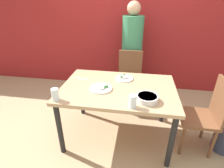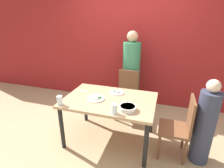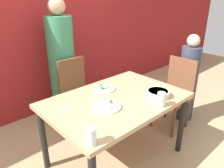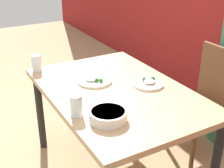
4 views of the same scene
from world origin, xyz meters
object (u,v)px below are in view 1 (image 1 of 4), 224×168
chair_child_spot (205,114)px  bowl_curry (147,98)px  plate_rice_adult (124,78)px  chair_adult_spot (129,78)px  glass_water_tall (133,101)px  person_adult (131,56)px

chair_child_spot → bowl_curry: chair_child_spot is taller
bowl_curry → plate_rice_adult: size_ratio=1.00×
chair_child_spot → chair_adult_spot: bearing=-132.0°
bowl_curry → glass_water_tall: glass_water_tall is taller
chair_child_spot → bowl_curry: size_ratio=4.12×
plate_rice_adult → chair_adult_spot: bearing=86.6°
chair_adult_spot → bowl_curry: chair_adult_spot is taller
chair_child_spot → glass_water_tall: bearing=-67.5°
person_adult → bowl_curry: person_adult is taller
chair_child_spot → bowl_curry: 0.76m
person_adult → glass_water_tall: (0.10, -1.52, 0.05)m
bowl_curry → plate_rice_adult: bearing=120.1°
bowl_curry → plate_rice_adult: (-0.28, 0.48, -0.02)m
chair_child_spot → plate_rice_adult: size_ratio=4.13×
plate_rice_adult → glass_water_tall: 0.63m
chair_adult_spot → chair_child_spot: (0.93, -0.84, 0.00)m
chair_adult_spot → plate_rice_adult: size_ratio=4.13×
bowl_curry → chair_child_spot: bearing=16.7°
chair_adult_spot → glass_water_tall: 1.22m
chair_adult_spot → person_adult: (0.00, 0.34, 0.26)m
bowl_curry → glass_water_tall: size_ratio=1.68×
chair_child_spot → glass_water_tall: (-0.82, -0.34, 0.30)m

